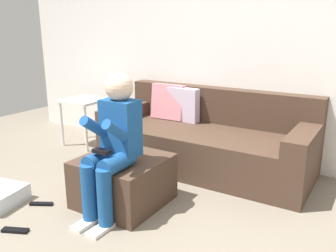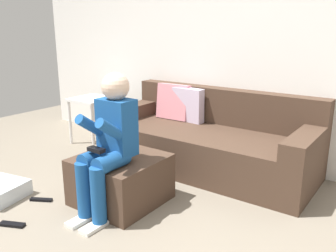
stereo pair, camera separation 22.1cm
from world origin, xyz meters
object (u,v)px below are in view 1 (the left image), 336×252
remote_by_storage_bin (41,204)px  side_table (84,107)px  couch_sectional (205,140)px  person_seated (113,141)px  remote_near_ottoman (15,230)px  ottoman (123,181)px

remote_by_storage_bin → side_table: bearing=91.7°
couch_sectional → person_seated: bearing=-97.1°
remote_near_ottoman → ottoman: bearing=38.4°
ottoman → person_seated: size_ratio=0.60×
ottoman → person_seated: 0.46m
ottoman → side_table: 1.75m
ottoman → remote_by_storage_bin: 0.72m
side_table → remote_by_storage_bin: 1.71m
person_seated → remote_by_storage_bin: bearing=-160.1°
couch_sectional → side_table: couch_sectional is taller
side_table → remote_by_storage_bin: size_ratio=3.03×
person_seated → remote_near_ottoman: 0.97m
side_table → remote_by_storage_bin: bearing=-59.1°
ottoman → remote_by_storage_bin: ottoman is taller
couch_sectional → person_seated: size_ratio=1.95×
person_seated → remote_near_ottoman: size_ratio=5.72×
ottoman → side_table: (-1.41, 1.00, 0.28)m
ottoman → remote_near_ottoman: (-0.40, -0.79, -0.19)m
person_seated → remote_by_storage_bin: (-0.62, -0.23, -0.60)m
remote_near_ottoman → remote_by_storage_bin: bearing=89.3°
ottoman → remote_near_ottoman: ottoman is taller
side_table → remote_near_ottoman: size_ratio=2.99×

